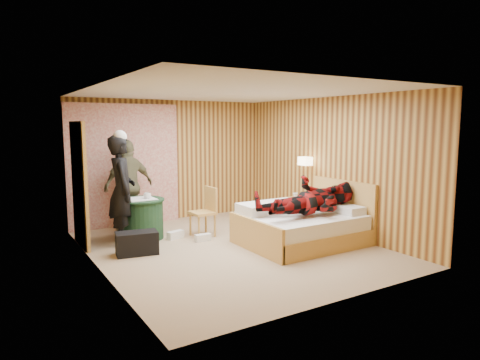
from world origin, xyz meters
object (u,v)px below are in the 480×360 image
chair_near (206,208)px  duffel_bag (137,243)px  bed (301,226)px  nightstand (299,212)px  round_table (142,218)px  woman_standing (122,190)px  man_on_bed (312,190)px  man_at_table (129,186)px  chair_far (130,203)px  wall_lamp (305,161)px

chair_near → duffel_bag: bearing=-75.2°
bed → nightstand: bearing=52.2°
round_table → woman_standing: 0.70m
nightstand → chair_near: bearing=170.1°
chair_near → nightstand: bearing=77.5°
duffel_bag → man_on_bed: 2.90m
round_table → woman_standing: size_ratio=0.44×
bed → woman_standing: size_ratio=1.06×
duffel_bag → woman_standing: woman_standing is taller
woman_standing → man_on_bed: size_ratio=1.03×
man_at_table → duffel_bag: bearing=60.4°
woman_standing → chair_far: bearing=-14.1°
wall_lamp → man_on_bed: man_on_bed is taller
nightstand → round_table: round_table is taller
round_table → man_on_bed: (2.21, -1.94, 0.58)m
bed → chair_far: 3.23m
round_table → duffel_bag: bearing=-113.1°
man_on_bed → chair_near: bearing=127.1°
wall_lamp → bed: (-0.79, -0.87, -1.00)m
round_table → woman_standing: woman_standing is taller
bed → chair_near: size_ratio=2.20×
bed → man_on_bed: size_ratio=1.10×
bed → chair_far: bed is taller
wall_lamp → man_on_bed: 1.39m
nightstand → duffel_bag: 3.32m
nightstand → chair_far: size_ratio=0.62×
wall_lamp → nightstand: 1.02m
woman_standing → wall_lamp: bearing=-91.0°
chair_near → bed: bearing=38.5°
chair_near → chair_far: bearing=-137.3°
man_at_table → woman_standing: bearing=50.0°
woman_standing → man_at_table: size_ratio=1.06×
woman_standing → round_table: bearing=-53.3°
round_table → chair_near: size_ratio=0.91×
round_table → man_at_table: bearing=90.0°
wall_lamp → round_table: wall_lamp is taller
duffel_bag → woman_standing: size_ratio=0.34×
round_table → chair_near: 1.15m
bed → chair_far: (-2.20, 2.35, 0.24)m
woman_standing → man_on_bed: bearing=-113.9°
man_at_table → man_on_bed: bearing=114.1°
chair_far → chair_near: (1.07, -1.06, -0.03)m
bed → duffel_bag: bearing=161.7°
nightstand → man_at_table: size_ratio=0.34×
chair_far → nightstand: bearing=-31.3°
wall_lamp → man_at_table: man_at_table is taller
nightstand → woman_standing: bearing=170.6°
chair_near → man_on_bed: (1.15, -1.52, 0.43)m
round_table → man_on_bed: 3.00m
duffel_bag → man_at_table: 1.72m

